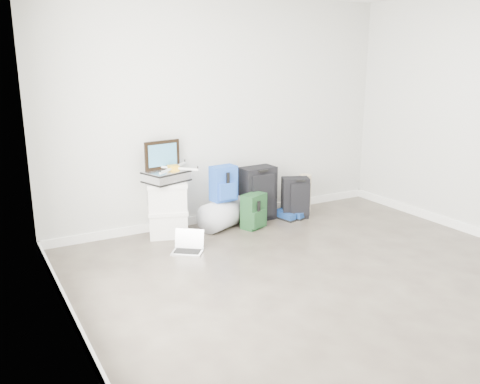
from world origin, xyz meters
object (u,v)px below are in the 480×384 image
carry_on (296,198)px  duffel_bag (223,214)px  briefcase (166,176)px  laptop (188,246)px  large_suitcase (258,194)px  boxes_stack (168,209)px

carry_on → duffel_bag: bearing=-162.0°
briefcase → laptop: briefcase is taller
briefcase → duffel_bag: (0.67, -0.07, -0.53)m
large_suitcase → boxes_stack: bearing=176.7°
large_suitcase → laptop: bearing=-158.0°
duffel_bag → laptop: size_ratio=1.48×
boxes_stack → briefcase: bearing=0.0°
boxes_stack → large_suitcase: bearing=18.3°
duffel_bag → large_suitcase: size_ratio=0.84×
duffel_bag → large_suitcase: 0.56m
carry_on → laptop: (-1.67, -0.41, -0.21)m
laptop → briefcase: bearing=127.6°
boxes_stack → carry_on: boxes_stack is taller
large_suitcase → briefcase: bearing=176.7°
large_suitcase → carry_on: 0.50m
large_suitcase → carry_on: bearing=-22.4°
boxes_stack → carry_on: (1.67, -0.16, -0.06)m
briefcase → boxes_stack: bearing=0.0°
briefcase → laptop: 0.86m
briefcase → carry_on: size_ratio=0.87×
briefcase → large_suitcase: (1.21, 0.00, -0.36)m
briefcase → carry_on: briefcase is taller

